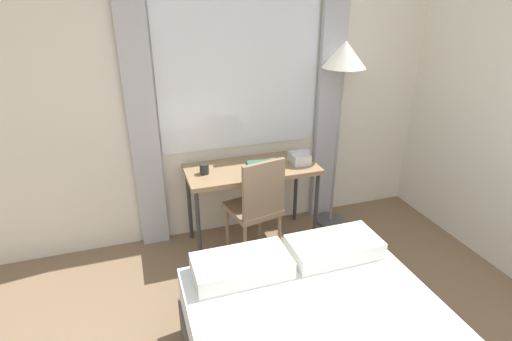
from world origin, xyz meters
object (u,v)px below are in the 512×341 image
telephone (299,158)px  book (264,165)px  standing_lamp (343,71)px  desk_chair (257,204)px  mug (204,169)px  desk (252,174)px

telephone → book: bearing=175.9°
standing_lamp → desk_chair: bearing=-160.0°
desk_chair → mug: (-0.38, 0.25, 0.27)m
standing_lamp → book: 1.08m
desk → book: 0.14m
telephone → desk_chair: bearing=-155.2°
book → mug: size_ratio=3.62×
standing_lamp → telephone: size_ratio=9.54×
desk → standing_lamp: bearing=4.6°
desk → desk_chair: 0.31m
desk → standing_lamp: standing_lamp is taller
desk → book: book is taller
desk_chair → book: 0.37m
telephone → mug: (-0.86, 0.03, -0.01)m
desk_chair → standing_lamp: standing_lamp is taller
desk_chair → standing_lamp: (0.91, 0.33, 1.00)m
mug → desk: bearing=1.1°
mug → standing_lamp: bearing=3.5°
desk → mug: bearing=-178.9°
book → mug: (-0.53, 0.01, 0.03)m
standing_lamp → telephone: (-0.44, -0.11, -0.72)m
desk → standing_lamp: size_ratio=0.64×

